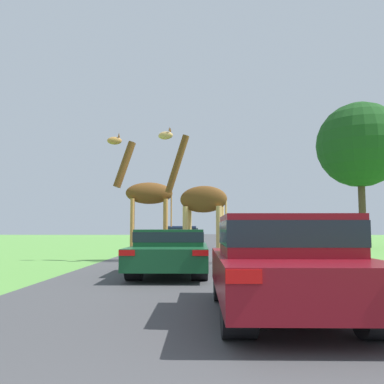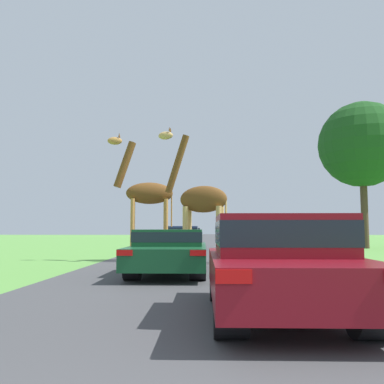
% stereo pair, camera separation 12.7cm
% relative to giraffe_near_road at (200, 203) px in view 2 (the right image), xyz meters
% --- Properties ---
extents(road, '(7.42, 120.00, 0.00)m').
position_rel_giraffe_near_road_xyz_m(road, '(0.09, 16.19, -2.13)').
color(road, '#424244').
rests_on(road, ground).
extents(giraffe_near_road, '(2.59, 1.00, 4.96)m').
position_rel_giraffe_near_road_xyz_m(giraffe_near_road, '(0.00, 0.00, 0.00)').
color(giraffe_near_road, tan).
rests_on(giraffe_near_road, ground).
extents(giraffe_companion, '(2.57, 0.91, 4.89)m').
position_rel_giraffe_near_road_xyz_m(giraffe_companion, '(-2.09, 0.99, 0.38)').
color(giraffe_companion, '#B77F3D').
rests_on(giraffe_companion, ground).
extents(car_lead_maroon, '(1.89, 3.94, 1.39)m').
position_rel_giraffe_near_road_xyz_m(car_lead_maroon, '(1.17, -8.71, -1.38)').
color(car_lead_maroon, maroon).
rests_on(car_lead_maroon, ground).
extents(car_queue_right, '(1.80, 4.60, 1.33)m').
position_rel_giraffe_near_road_xyz_m(car_queue_right, '(-0.96, 17.83, -1.42)').
color(car_queue_right, silver).
rests_on(car_queue_right, ground).
extents(car_queue_left, '(1.87, 4.42, 1.36)m').
position_rel_giraffe_near_road_xyz_m(car_queue_left, '(-1.06, 9.52, -1.41)').
color(car_queue_left, navy).
rests_on(car_queue_left, ground).
extents(car_far_ahead, '(1.92, 4.47, 1.18)m').
position_rel_giraffe_near_road_xyz_m(car_far_ahead, '(-0.78, -3.56, -1.48)').
color(car_far_ahead, '#144C28').
rests_on(car_far_ahead, ground).
extents(tree_left_edge, '(5.36, 5.36, 9.18)m').
position_rel_giraffe_near_road_xyz_m(tree_left_edge, '(10.13, 10.98, 4.34)').
color(tree_left_edge, '#4C3828').
rests_on(tree_left_edge, ground).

